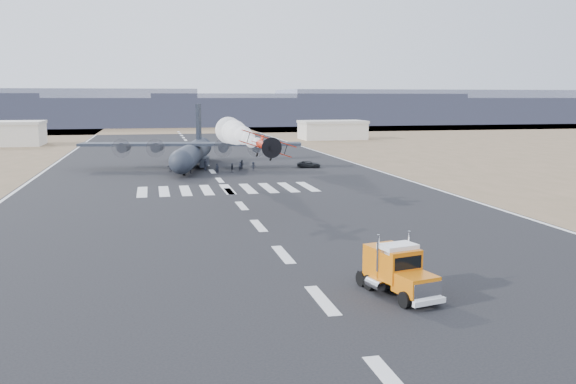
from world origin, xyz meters
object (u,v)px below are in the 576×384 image
object	(u,v)px
crew_a	(217,169)
crew_g	(240,166)
semi_truck	(397,270)
crew_e	(205,165)
crew_h	(242,165)
transport_aircraft	(192,151)
aerobatic_biplane	(266,145)
crew_b	(191,169)
crew_d	(232,168)
crew_f	(171,167)
support_vehicle	(309,164)
hangar_right	(332,130)
crew_c	(253,166)

from	to	relation	value
crew_a	crew_g	bearing A→B (deg)	51.75
semi_truck	crew_e	xyz separation A→B (m)	(-6.27, 73.59, -0.78)
semi_truck	crew_h	world-z (taller)	semi_truck
crew_a	crew_h	world-z (taller)	crew_a
transport_aircraft	aerobatic_biplane	bearing A→B (deg)	-72.61
crew_b	crew_e	xyz separation A→B (m)	(2.78, 3.67, 0.10)
crew_d	crew_h	bearing A→B (deg)	-18.36
crew_b	crew_d	distance (m)	7.18
transport_aircraft	crew_h	size ratio (longest dim) A/B	24.08
crew_d	crew_f	xyz separation A→B (m)	(-10.61, 3.42, -0.01)
support_vehicle	crew_h	xyz separation A→B (m)	(-12.72, 0.17, 0.23)
crew_e	hangar_right	bearing A→B (deg)	3.05
transport_aircraft	crew_a	distance (m)	11.62
crew_d	crew_f	size ratio (longest dim) A/B	1.02
crew_b	support_vehicle	bearing A→B (deg)	-85.75
transport_aircraft	crew_b	distance (m)	9.43
transport_aircraft	crew_e	bearing A→B (deg)	-59.91
crew_b	crew_c	size ratio (longest dim) A/B	1.04
crew_a	crew_d	bearing A→B (deg)	44.29
crew_b	crew_e	distance (m)	4.61
aerobatic_biplane	crew_h	bearing A→B (deg)	83.48
crew_f	semi_truck	bearing A→B (deg)	-31.43
crew_c	crew_d	distance (m)	4.45
crew_e	crew_a	bearing A→B (deg)	-129.39
crew_h	crew_c	bearing A→B (deg)	-79.95
hangar_right	crew_a	xyz separation A→B (m)	(-45.53, -81.76, -2.12)
crew_d	crew_g	distance (m)	2.65
crew_e	crew_f	bearing A→B (deg)	127.34
transport_aircraft	crew_e	xyz separation A→B (m)	(1.90, -5.45, -2.12)
semi_truck	crew_g	xyz separation A→B (m)	(-0.12, 71.86, -0.85)
transport_aircraft	crew_e	size ratio (longest dim) A/B	22.13
crew_b	crew_h	bearing A→B (deg)	-71.93
crew_a	crew_c	bearing A→B (deg)	39.41
crew_d	crew_h	size ratio (longest dim) A/B	0.96
crew_f	crew_e	bearing A→B (deg)	51.52
aerobatic_biplane	crew_b	xyz separation A→B (m)	(-6.24, 37.72, -6.85)
hangar_right	crew_g	world-z (taller)	hangar_right
crew_a	transport_aircraft	bearing A→B (deg)	120.48
crew_f	crew_a	bearing A→B (deg)	15.32
aerobatic_biplane	crew_b	world-z (taller)	aerobatic_biplane
aerobatic_biplane	crew_c	distance (m)	40.33
aerobatic_biplane	crew_e	xyz separation A→B (m)	(-3.45, 41.39, -6.74)
crew_c	crew_d	world-z (taller)	crew_d
crew_a	crew_b	world-z (taller)	crew_a
semi_truck	aerobatic_biplane	bearing A→B (deg)	82.16
hangar_right	crew_a	distance (m)	93.61
crew_h	crew_e	bearing A→B (deg)	164.73
semi_truck	crew_c	size ratio (longest dim) A/B	5.03
crew_e	crew_d	bearing A→B (deg)	-95.45
aerobatic_biplane	crew_b	bearing A→B (deg)	97.48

